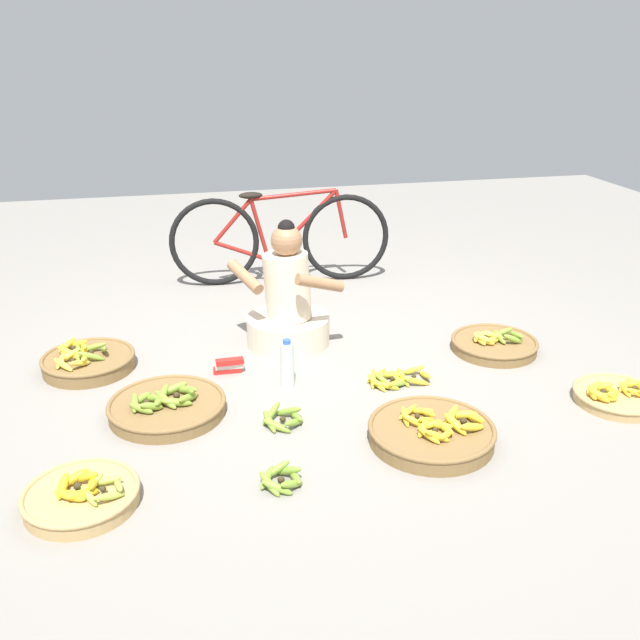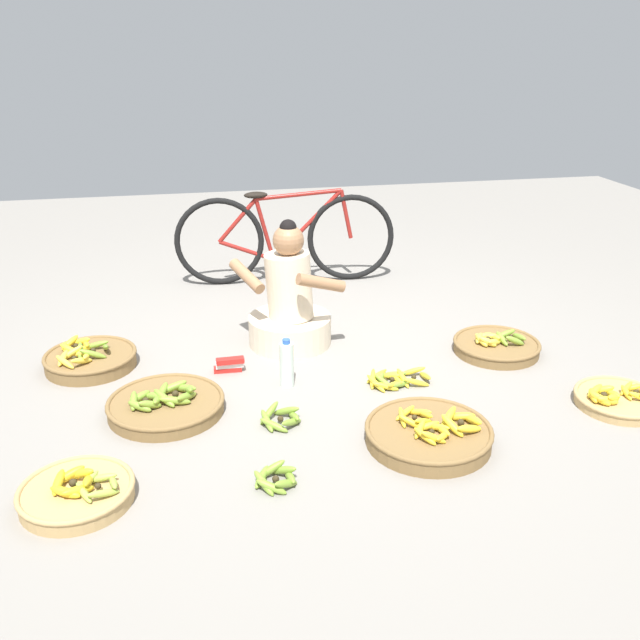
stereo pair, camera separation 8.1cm
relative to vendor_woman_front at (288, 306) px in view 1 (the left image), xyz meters
name	(u,v)px [view 1 (the left image)]	position (x,y,z in m)	size (l,w,h in m)	color
ground_plane	(313,362)	(0.09, -0.30, -0.26)	(10.00, 10.00, 0.00)	gray
vendor_woman_front	(288,306)	(0.00, 0.00, 0.00)	(0.67, 0.54, 0.80)	beige
bicycle_leaning	(280,238)	(0.16, 1.18, 0.10)	(1.70, 0.19, 0.73)	black
banana_basket_near_vendor	(167,406)	(-0.77, -0.74, -0.21)	(0.61, 0.61, 0.16)	brown
banana_basket_front_center	(494,344)	(1.22, -0.39, -0.21)	(0.53, 0.53, 0.15)	brown
banana_basket_mid_right	(432,432)	(0.46, -1.29, -0.20)	(0.61, 0.61, 0.16)	brown
banana_basket_front_left	(82,496)	(-1.13, -1.42, -0.21)	(0.48, 0.48, 0.14)	tan
banana_basket_back_left	(88,361)	(-1.21, -0.10, -0.20)	(0.53, 0.53, 0.16)	brown
banana_basket_near_bicycle	(617,396)	(1.56, -1.15, -0.22)	(0.46, 0.46, 0.13)	tan
loose_bananas_back_right	(395,379)	(0.48, -0.67, -0.23)	(0.37, 0.23, 0.09)	yellow
loose_bananas_back_center	(281,479)	(-0.31, -1.47, -0.22)	(0.22, 0.22, 0.09)	olive
loose_bananas_mid_left	(283,418)	(-0.21, -0.97, -0.22)	(0.24, 0.24, 0.10)	olive
water_bottle	(287,364)	(-0.11, -0.57, -0.12)	(0.08, 0.08, 0.28)	silver
packet_carton_stack	(229,366)	(-0.41, -0.33, -0.21)	(0.18, 0.07, 0.09)	red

